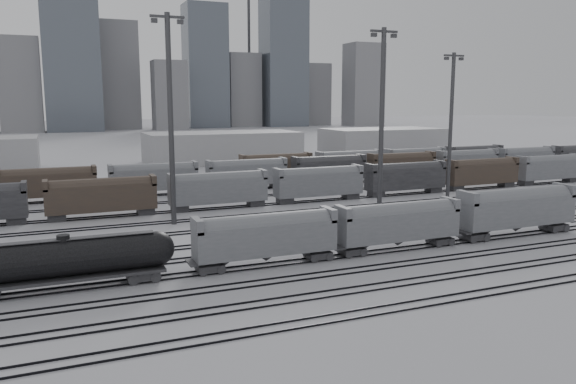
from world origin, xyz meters
name	(u,v)px	position (x,y,z in m)	size (l,w,h in m)	color
ground	(381,255)	(0.00, 0.00, 0.00)	(900.00, 900.00, 0.00)	silver
tracks	(312,222)	(0.00, 17.50, 0.08)	(220.00, 71.50, 0.16)	black
tank_car_b	(65,260)	(-31.60, 1.00, 2.73)	(19.11, 3.18, 4.72)	#262629
hopper_car_a	(266,234)	(-12.89, 1.00, 3.22)	(14.59, 2.90, 5.22)	#262629
hopper_car_b	(398,222)	(2.69, 1.00, 3.21)	(14.54, 2.89, 5.20)	#262629
hopper_car_c	(517,207)	(19.77, 1.00, 3.55)	(16.08, 3.19, 5.75)	#262629
light_mast_b	(170,115)	(-17.52, 23.77, 14.54)	(4.38, 0.70, 27.40)	#3A3A3D
light_mast_c	(382,119)	(10.19, 16.84, 13.84)	(4.18, 0.67, 26.10)	#3A3A3D
light_mast_d	(451,124)	(27.74, 23.92, 12.67)	(3.82, 0.61, 23.89)	#3A3A3D
bg_string_near	(319,184)	(8.00, 32.00, 2.80)	(151.00, 3.00, 5.60)	slate
bg_string_mid	(329,170)	(18.00, 48.00, 2.80)	(151.00, 3.00, 5.60)	#262629
bg_string_far	(383,162)	(35.50, 56.00, 2.80)	(66.00, 3.00, 5.60)	#45362B
warehouse_mid	(222,147)	(10.00, 95.00, 4.00)	(40.00, 18.00, 8.00)	#B0B0B3
warehouse_right	(382,142)	(60.00, 95.00, 4.00)	(35.00, 18.00, 8.00)	#B0B0B3
skyline	(130,67)	(10.84, 280.00, 34.73)	(316.00, 22.40, 95.00)	gray
crane_left	(50,27)	(-28.74, 305.00, 57.39)	(42.00, 1.80, 100.00)	#3A3A3D
crane_right	(251,36)	(91.26, 305.00, 57.39)	(42.00, 1.80, 100.00)	#3A3A3D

